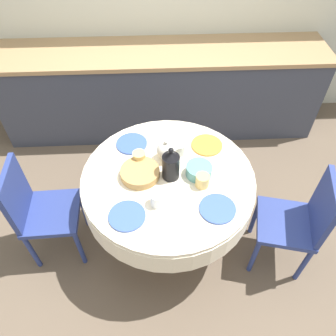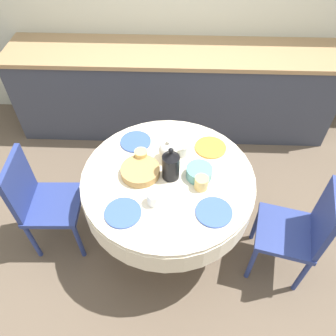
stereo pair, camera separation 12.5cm
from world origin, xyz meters
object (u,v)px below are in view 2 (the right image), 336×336
chair_right (42,200)px  teapot (168,151)px  chair_left (299,230)px  coffee_carafe (171,165)px

chair_right → teapot: size_ratio=5.00×
chair_right → teapot: teapot is taller
chair_left → teapot: 1.05m
chair_right → coffee_carafe: 1.02m
teapot → coffee_carafe: bearing=-81.9°
chair_left → chair_right: (-1.84, 0.19, 0.00)m
chair_right → teapot: (0.93, 0.20, 0.34)m
chair_left → coffee_carafe: coffee_carafe is taller
chair_left → teapot: size_ratio=5.00×
chair_left → teapot: teapot is taller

